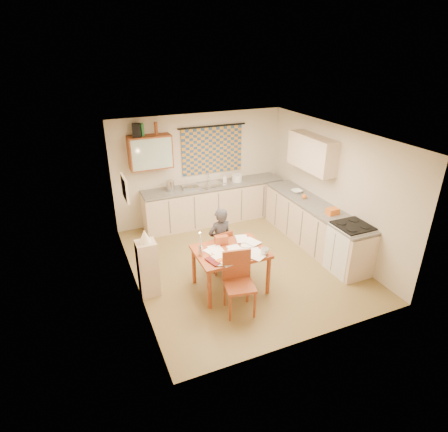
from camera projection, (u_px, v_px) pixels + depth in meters
name	position (u px, v px, depth m)	size (l,w,h in m)	color
floor	(241.00, 263.00, 7.28)	(4.00, 4.50, 0.02)	olive
ceiling	(244.00, 134.00, 6.21)	(4.00, 4.50, 0.02)	white
wall_back	(200.00, 168.00, 8.63)	(4.00, 0.02, 2.50)	beige
wall_front	(317.00, 267.00, 4.86)	(4.00, 0.02, 2.50)	beige
wall_left	(130.00, 223.00, 6.03)	(0.02, 4.50, 2.50)	beige
wall_right	(333.00, 188.00, 7.46)	(0.02, 4.50, 2.50)	beige
window_blind	(212.00, 150.00, 8.53)	(1.45, 0.03, 1.05)	navy
curtain_rod	(212.00, 126.00, 8.28)	(0.04, 0.04, 1.60)	black
wall_cabinet	(150.00, 152.00, 7.84)	(0.90, 0.34, 0.70)	#682D13
wall_cabinet_glass	(152.00, 154.00, 7.70)	(0.84, 0.02, 0.64)	#99B2A5
upper_cabinet_right	(312.00, 153.00, 7.60)	(0.34, 1.30, 0.70)	#CCAE91
framed_print	(125.00, 188.00, 6.19)	(0.04, 0.50, 0.40)	#F2E6C9
print_canvas	(126.00, 188.00, 6.20)	(0.01, 0.42, 0.32)	#BABAA5
counter_back	(214.00, 203.00, 8.79)	(3.30, 0.62, 0.92)	#CCAE91
counter_right	(314.00, 225.00, 7.75)	(0.62, 2.95, 0.92)	#CCAE91
stove	(349.00, 248.00, 6.83)	(0.62, 0.62, 0.96)	white
sink	(211.00, 187.00, 8.58)	(0.55, 0.45, 0.10)	silver
tap	(208.00, 177.00, 8.66)	(0.03, 0.03, 0.28)	silver
dish_rack	(190.00, 187.00, 8.37)	(0.35, 0.30, 0.06)	silver
kettle	(170.00, 186.00, 8.18)	(0.18, 0.18, 0.24)	silver
mixing_bowl	(237.00, 178.00, 8.76)	(0.24, 0.24, 0.16)	white
soap_bottle	(225.00, 178.00, 8.70)	(0.11, 0.11, 0.19)	white
bowl	(297.00, 191.00, 8.13)	(0.25, 0.25, 0.06)	white
orange_bag	(332.00, 211.00, 7.10)	(0.22, 0.16, 0.12)	orange
fruit_orange	(304.00, 196.00, 7.80)	(0.10, 0.10, 0.10)	orange
speaker	(136.00, 130.00, 7.55)	(0.16, 0.20, 0.26)	black
bottle_green	(142.00, 130.00, 7.59)	(0.07, 0.07, 0.26)	#195926
bottle_brown	(156.00, 129.00, 7.69)	(0.07, 0.07, 0.26)	#682D13
dining_table	(230.00, 269.00, 6.39)	(1.18, 0.90, 0.75)	maroon
chair_far	(219.00, 257.00, 6.96)	(0.44, 0.44, 0.84)	maroon
chair_near	(239.00, 294.00, 5.86)	(0.53, 0.53, 1.00)	maroon
person	(220.00, 241.00, 6.74)	(0.50, 0.36, 1.28)	black
shelf_stand	(148.00, 269.00, 6.18)	(0.32, 0.30, 1.00)	#CCAE91
lampshade	(145.00, 236.00, 5.92)	(0.20, 0.20, 0.22)	#F2E6C9
letter_rack	(221.00, 240.00, 6.38)	(0.22, 0.10, 0.16)	maroon
mug	(264.00, 251.00, 6.09)	(0.15, 0.15, 0.11)	white
magazine	(210.00, 263.00, 5.85)	(0.28, 0.33, 0.03)	maroon
book	(212.00, 257.00, 6.01)	(0.21, 0.26, 0.02)	orange
orange_box	(219.00, 261.00, 5.89)	(0.12, 0.08, 0.04)	orange
eyeglasses	(245.00, 256.00, 6.04)	(0.13, 0.04, 0.02)	black
candle_holder	(201.00, 250.00, 6.05)	(0.06, 0.06, 0.18)	silver
candle	(200.00, 238.00, 6.00)	(0.02, 0.02, 0.22)	white
candle_flame	(200.00, 233.00, 5.90)	(0.02, 0.02, 0.02)	#FFCC66
papers	(235.00, 252.00, 6.15)	(1.03, 0.95, 0.03)	white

